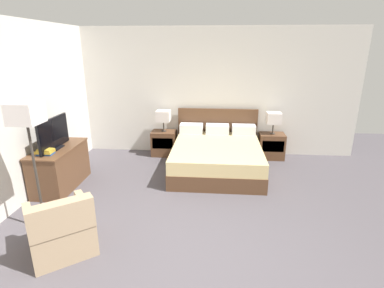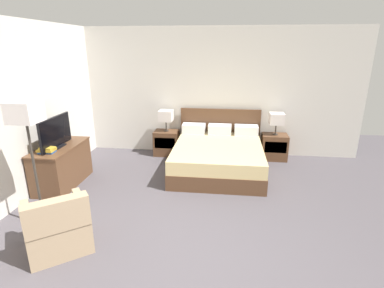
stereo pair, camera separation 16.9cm
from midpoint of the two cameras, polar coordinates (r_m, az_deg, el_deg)
The scene contains 15 objects.
ground_plane at distance 3.58m, azimuth -0.63°, elevation -22.50°, with size 11.49×11.49×0.00m, color #4C474C.
wall_back at distance 6.63m, azimuth 3.74°, elevation 9.76°, with size 6.54×0.06×2.73m, color beige.
wall_left at distance 5.37m, azimuth -28.19°, elevation 5.66°, with size 0.06×5.63×2.73m, color beige.
bed at distance 5.90m, azimuth 5.80°, elevation -2.20°, with size 1.75×2.01×1.03m.
nightstand_left at distance 6.70m, azimuth -4.14°, elevation 0.23°, with size 0.53×0.40×0.55m.
nightstand_right at distance 6.68m, azimuth 16.08°, elevation -0.53°, with size 0.53×0.40×0.55m.
table_lamp_left at distance 6.54m, azimuth -4.26°, elevation 5.36°, with size 0.29×0.29×0.46m.
table_lamp_right at distance 6.52m, azimuth 16.55°, elevation 4.60°, with size 0.29×0.29×0.46m.
dresser at distance 5.64m, azimuth -22.75°, elevation -3.68°, with size 0.54×1.19×0.71m.
tv at distance 5.42m, azimuth -23.74°, elevation 1.98°, with size 0.18×0.88×0.52m.
book_red_cover at distance 5.26m, azimuth -25.06°, elevation -1.36°, with size 0.23×0.16×0.03m, color #234C8E.
book_blue_cover at distance 5.25m, azimuth -25.16°, elevation -1.02°, with size 0.25×0.18×0.04m, color gold.
book_small_top at distance 5.24m, azimuth -25.05°, elevation -0.70°, with size 0.23×0.15×0.03m, color gold.
armchair_by_window at distance 3.97m, azimuth -23.07°, elevation -14.52°, with size 0.96×0.96×0.76m.
floor_lamp at distance 4.11m, azimuth -27.99°, elevation 3.61°, with size 0.33×0.33×1.71m.
Camera 2 is at (0.45, -2.68, 2.33)m, focal length 28.00 mm.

